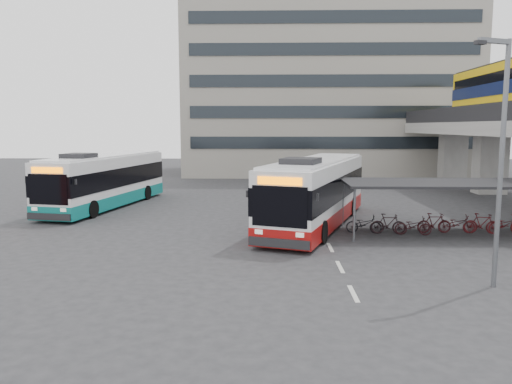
{
  "coord_description": "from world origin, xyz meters",
  "views": [
    {
      "loc": [
        -0.14,
        -21.1,
        5.19
      ],
      "look_at": [
        -0.79,
        3.11,
        2.0
      ],
      "focal_mm": 35.0,
      "sensor_mm": 36.0,
      "label": 1
    }
  ],
  "objects_px": {
    "bus_main": "(316,193)",
    "lamp_post": "(500,149)",
    "bus_teal": "(106,181)",
    "pedestrian": "(275,212)"
  },
  "relations": [
    {
      "from": "bus_main",
      "to": "lamp_post",
      "type": "relative_size",
      "value": 1.64
    },
    {
      "from": "bus_teal",
      "to": "pedestrian",
      "type": "bearing_deg",
      "value": -18.91
    },
    {
      "from": "lamp_post",
      "to": "pedestrian",
      "type": "bearing_deg",
      "value": 102.95
    },
    {
      "from": "pedestrian",
      "to": "lamp_post",
      "type": "bearing_deg",
      "value": -130.26
    },
    {
      "from": "bus_main",
      "to": "pedestrian",
      "type": "relative_size",
      "value": 8.24
    },
    {
      "from": "bus_main",
      "to": "lamp_post",
      "type": "xyz_separation_m",
      "value": [
        4.75,
        -10.14,
        2.74
      ]
    },
    {
      "from": "pedestrian",
      "to": "lamp_post",
      "type": "relative_size",
      "value": 0.2
    },
    {
      "from": "bus_main",
      "to": "bus_teal",
      "type": "bearing_deg",
      "value": 175.12
    },
    {
      "from": "pedestrian",
      "to": "bus_teal",
      "type": "bearing_deg",
      "value": 75.01
    },
    {
      "from": "bus_main",
      "to": "bus_teal",
      "type": "height_order",
      "value": "bus_main"
    }
  ]
}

